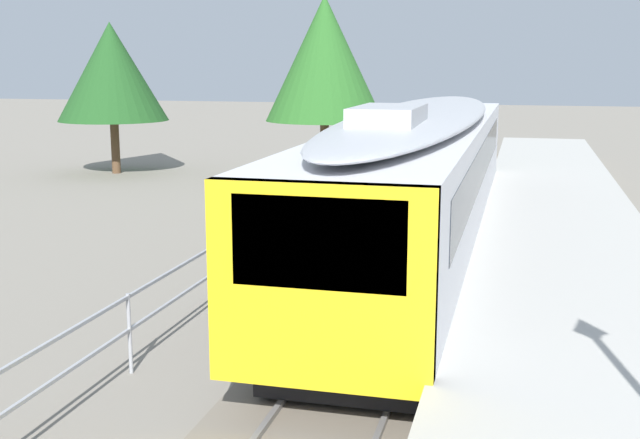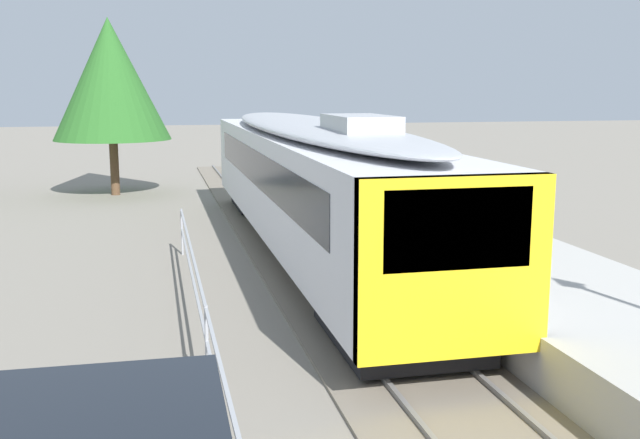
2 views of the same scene
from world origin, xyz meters
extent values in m
plane|color=gray|center=(-3.00, 22.00, 0.00)|extent=(160.00, 160.00, 0.00)
cube|color=slate|center=(0.00, 22.00, 0.03)|extent=(3.20, 60.00, 0.06)
cube|color=slate|center=(-0.72, 22.00, 0.10)|extent=(0.08, 60.00, 0.08)
cube|color=slate|center=(0.72, 22.00, 0.10)|extent=(0.08, 60.00, 0.08)
cube|color=silver|center=(0.00, 29.27, 1.96)|extent=(2.80, 19.47, 2.55)
cube|color=yellow|center=(0.00, 19.63, 1.96)|extent=(2.80, 0.24, 2.55)
cube|color=black|center=(0.00, 19.55, 2.53)|extent=(2.13, 0.08, 1.12)
cube|color=black|center=(0.00, 29.27, 2.37)|extent=(2.82, 16.36, 0.92)
ellipsoid|color=#B2B5BA|center=(0.00, 29.27, 3.42)|extent=(2.69, 18.69, 0.44)
cube|color=#B2B5BA|center=(0.00, 24.40, 3.70)|extent=(1.10, 2.20, 0.36)
cube|color=#EAE5C6|center=(0.00, 19.56, 0.97)|extent=(1.00, 0.10, 0.20)
cube|color=black|center=(0.00, 21.93, 0.42)|extent=(2.24, 3.20, 0.55)
cube|color=black|center=(0.00, 36.60, 0.42)|extent=(2.24, 3.20, 0.55)
cube|color=#B7B5AD|center=(3.25, 22.00, 0.45)|extent=(3.90, 60.00, 0.90)
cylinder|color=#9EA0A5|center=(-3.30, 21.00, 0.62)|extent=(0.06, 0.06, 1.25)
cylinder|color=#9EA0A5|center=(-3.30, 30.00, 0.62)|extent=(0.06, 0.06, 1.25)
cylinder|color=brown|center=(-14.45, 41.06, 1.11)|extent=(0.36, 0.36, 2.23)
cone|color=#1E4C1E|center=(-14.45, 41.06, 4.25)|extent=(4.56, 4.56, 4.05)
cylinder|color=brown|center=(-5.57, 42.06, 1.15)|extent=(0.36, 0.36, 2.31)
cone|color=#286023|center=(-5.57, 42.06, 4.78)|extent=(4.76, 4.76, 4.94)
camera|label=1|loc=(2.29, 10.72, 4.61)|focal=44.61mm
camera|label=2|loc=(-3.96, 10.55, 4.39)|focal=41.02mm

